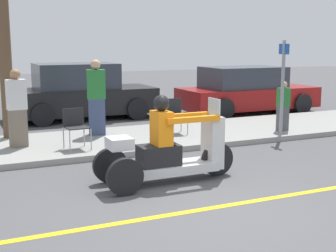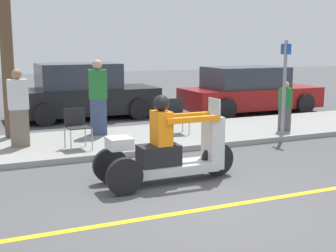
{
  "view_description": "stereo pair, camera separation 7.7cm",
  "coord_description": "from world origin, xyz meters",
  "px_view_note": "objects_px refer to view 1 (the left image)",
  "views": [
    {
      "loc": [
        -3.06,
        -5.39,
        2.27
      ],
      "look_at": [
        -0.0,
        1.38,
        0.94
      ],
      "focal_mm": 50.0,
      "sensor_mm": 36.0,
      "label": 1
    },
    {
      "loc": [
        -2.99,
        -5.42,
        2.27
      ],
      "look_at": [
        -0.0,
        1.38,
        0.94
      ],
      "focal_mm": 50.0,
      "sensor_mm": 36.0,
      "label": 2
    }
  ],
  "objects_px": {
    "folding_chair_curbside": "(174,112)",
    "spectator_with_child": "(283,107)",
    "motorcycle_trike": "(169,152)",
    "spectator_mid_group": "(96,99)",
    "parked_car_lot_far": "(246,91)",
    "spectator_far_back": "(17,110)",
    "tree_trunk": "(6,68)",
    "folding_chair_set_back": "(75,124)",
    "street_sign": "(283,84)",
    "parked_car_lot_center": "(81,93)"
  },
  "relations": [
    {
      "from": "folding_chair_curbside",
      "to": "spectator_with_child",
      "type": "bearing_deg",
      "value": -17.88
    },
    {
      "from": "motorcycle_trike",
      "to": "folding_chair_curbside",
      "type": "relative_size",
      "value": 2.9
    },
    {
      "from": "folding_chair_curbside",
      "to": "motorcycle_trike",
      "type": "bearing_deg",
      "value": -116.5
    },
    {
      "from": "spectator_mid_group",
      "to": "folding_chair_curbside",
      "type": "height_order",
      "value": "spectator_mid_group"
    },
    {
      "from": "spectator_with_child",
      "to": "parked_car_lot_far",
      "type": "height_order",
      "value": "parked_car_lot_far"
    },
    {
      "from": "motorcycle_trike",
      "to": "spectator_far_back",
      "type": "xyz_separation_m",
      "value": [
        -1.98,
        3.22,
        0.39
      ]
    },
    {
      "from": "spectator_with_child",
      "to": "tree_trunk",
      "type": "xyz_separation_m",
      "value": [
        -6.24,
        1.9,
        0.99
      ]
    },
    {
      "from": "spectator_far_back",
      "to": "folding_chair_set_back",
      "type": "bearing_deg",
      "value": -31.15
    },
    {
      "from": "tree_trunk",
      "to": "parked_car_lot_far",
      "type": "bearing_deg",
      "value": 12.51
    },
    {
      "from": "spectator_mid_group",
      "to": "tree_trunk",
      "type": "height_order",
      "value": "tree_trunk"
    },
    {
      "from": "parked_car_lot_far",
      "to": "street_sign",
      "type": "distance_m",
      "value": 4.31
    },
    {
      "from": "street_sign",
      "to": "folding_chair_set_back",
      "type": "bearing_deg",
      "value": 173.83
    },
    {
      "from": "spectator_far_back",
      "to": "folding_chair_set_back",
      "type": "distance_m",
      "value": 1.26
    },
    {
      "from": "folding_chair_set_back",
      "to": "parked_car_lot_far",
      "type": "xyz_separation_m",
      "value": [
        6.43,
        3.42,
        0.08
      ]
    },
    {
      "from": "spectator_mid_group",
      "to": "spectator_far_back",
      "type": "bearing_deg",
      "value": -162.78
    },
    {
      "from": "spectator_far_back",
      "to": "parked_car_lot_far",
      "type": "height_order",
      "value": "spectator_far_back"
    },
    {
      "from": "motorcycle_trike",
      "to": "spectator_with_child",
      "type": "height_order",
      "value": "motorcycle_trike"
    },
    {
      "from": "spectator_with_child",
      "to": "folding_chair_set_back",
      "type": "distance_m",
      "value": 5.12
    },
    {
      "from": "motorcycle_trike",
      "to": "parked_car_lot_far",
      "type": "distance_m",
      "value": 8.14
    },
    {
      "from": "motorcycle_trike",
      "to": "spectator_far_back",
      "type": "distance_m",
      "value": 3.8
    },
    {
      "from": "spectator_with_child",
      "to": "tree_trunk",
      "type": "bearing_deg",
      "value": 163.11
    },
    {
      "from": "motorcycle_trike",
      "to": "parked_car_lot_center",
      "type": "distance_m",
      "value": 7.06
    },
    {
      "from": "spectator_far_back",
      "to": "folding_chair_curbside",
      "type": "height_order",
      "value": "spectator_far_back"
    },
    {
      "from": "spectator_with_child",
      "to": "folding_chair_curbside",
      "type": "bearing_deg",
      "value": 162.12
    },
    {
      "from": "spectator_with_child",
      "to": "folding_chair_curbside",
      "type": "xyz_separation_m",
      "value": [
        -2.56,
        0.83,
        -0.08
      ]
    },
    {
      "from": "motorcycle_trike",
      "to": "spectator_with_child",
      "type": "xyz_separation_m",
      "value": [
        4.19,
        2.43,
        0.2
      ]
    },
    {
      "from": "parked_car_lot_center",
      "to": "spectator_far_back",
      "type": "bearing_deg",
      "value": -120.81
    },
    {
      "from": "folding_chair_set_back",
      "to": "parked_car_lot_center",
      "type": "height_order",
      "value": "parked_car_lot_center"
    },
    {
      "from": "folding_chair_curbside",
      "to": "street_sign",
      "type": "bearing_deg",
      "value": -28.1
    },
    {
      "from": "folding_chair_set_back",
      "to": "parked_car_lot_far",
      "type": "distance_m",
      "value": 7.28
    },
    {
      "from": "spectator_mid_group",
      "to": "parked_car_lot_center",
      "type": "distance_m",
      "value": 3.29
    },
    {
      "from": "spectator_far_back",
      "to": "parked_car_lot_center",
      "type": "bearing_deg",
      "value": 59.19
    },
    {
      "from": "folding_chair_set_back",
      "to": "folding_chair_curbside",
      "type": "xyz_separation_m",
      "value": [
        2.56,
        0.67,
        0.0
      ]
    },
    {
      "from": "motorcycle_trike",
      "to": "folding_chair_set_back",
      "type": "height_order",
      "value": "motorcycle_trike"
    },
    {
      "from": "folding_chair_set_back",
      "to": "tree_trunk",
      "type": "relative_size",
      "value": 0.26
    },
    {
      "from": "spectator_far_back",
      "to": "folding_chair_set_back",
      "type": "height_order",
      "value": "spectator_far_back"
    },
    {
      "from": "folding_chair_curbside",
      "to": "parked_car_lot_far",
      "type": "relative_size",
      "value": 0.18
    },
    {
      "from": "motorcycle_trike",
      "to": "folding_chair_set_back",
      "type": "relative_size",
      "value": 2.9
    },
    {
      "from": "parked_car_lot_center",
      "to": "tree_trunk",
      "type": "distance_m",
      "value": 3.71
    },
    {
      "from": "folding_chair_curbside",
      "to": "street_sign",
      "type": "distance_m",
      "value": 2.62
    },
    {
      "from": "motorcycle_trike",
      "to": "spectator_mid_group",
      "type": "xyz_separation_m",
      "value": [
        -0.14,
        3.79,
        0.46
      ]
    },
    {
      "from": "spectator_with_child",
      "to": "tree_trunk",
      "type": "height_order",
      "value": "tree_trunk"
    },
    {
      "from": "folding_chair_set_back",
      "to": "street_sign",
      "type": "xyz_separation_m",
      "value": [
        4.79,
        -0.52,
        0.69
      ]
    },
    {
      "from": "spectator_far_back",
      "to": "street_sign",
      "type": "bearing_deg",
      "value": -11.18
    },
    {
      "from": "motorcycle_trike",
      "to": "folding_chair_curbside",
      "type": "distance_m",
      "value": 3.64
    },
    {
      "from": "motorcycle_trike",
      "to": "spectator_far_back",
      "type": "height_order",
      "value": "spectator_far_back"
    },
    {
      "from": "parked_car_lot_far",
      "to": "tree_trunk",
      "type": "relative_size",
      "value": 1.43
    },
    {
      "from": "spectator_mid_group",
      "to": "street_sign",
      "type": "height_order",
      "value": "street_sign"
    },
    {
      "from": "folding_chair_curbside",
      "to": "parked_car_lot_center",
      "type": "xyz_separation_m",
      "value": [
        -1.33,
        3.79,
        0.15
      ]
    },
    {
      "from": "motorcycle_trike",
      "to": "spectator_mid_group",
      "type": "bearing_deg",
      "value": 92.05
    }
  ]
}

